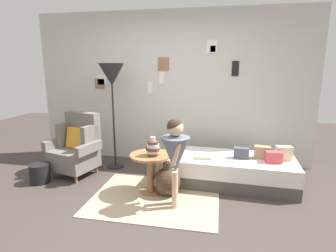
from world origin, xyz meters
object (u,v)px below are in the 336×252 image
Objects in this scene: vase_striped at (153,148)px; magazine_basket at (40,173)px; person_child at (175,152)px; side_table at (150,165)px; demijohn_near at (167,181)px; daybed at (226,170)px; armchair at (77,147)px; book_on_daybed at (203,157)px; floor_lamp at (112,78)px.

vase_striped reaches higher than magazine_basket.
side_table is at bearing 141.71° from person_child.
daybed is at bearing 34.29° from demijohn_near.
armchair is at bearing 161.32° from vase_striped.
demijohn_near reaches higher than magazine_basket.
person_child reaches higher than vase_striped.
vase_striped reaches higher than demijohn_near.
side_table is 2.48× the size of book_on_daybed.
daybed is (2.31, 0.10, -0.24)m from armchair.
book_on_daybed is at bearing 9.36° from magazine_basket.
person_child is 3.89× the size of magazine_basket.
magazine_basket is at bearing 179.51° from demijohn_near.
book_on_daybed reaches higher than magazine_basket.
floor_lamp is 6.16× the size of magazine_basket.
book_on_daybed is 0.64m from demijohn_near.
demijohn_near is at bearing -15.87° from armchair.
floor_lamp reaches higher than vase_striped.
vase_striped is at bearing -44.11° from floor_lamp.
daybed is at bearing 20.66° from book_on_daybed.
armchair is 0.89× the size of person_child.
book_on_daybed is (1.97, -0.03, -0.02)m from armchair.
person_child is (-0.62, -0.82, 0.49)m from daybed.
side_table is 2.17× the size of vase_striped.
vase_striped is 0.90× the size of magazine_basket.
vase_striped is 1.80m from magazine_basket.
vase_striped reaches higher than book_on_daybed.
side_table is 0.27m from vase_striped.
daybed is at bearing -9.31° from floor_lamp.
book_on_daybed is (0.67, 0.39, 0.03)m from side_table.
armchair is 4.41× the size of book_on_daybed.
side_table is 0.58m from person_child.
demijohn_near is at bearing -145.71° from daybed.
magazine_basket is at bearing 178.74° from vase_striped.
vase_striped is at bearing -18.68° from armchair.
side_table is at bearing -17.78° from armchair.
floor_lamp reaches higher than side_table.
floor_lamp is at bearing 164.08° from book_on_daybed.
floor_lamp is 1.58× the size of person_child.
side_table reaches higher than demijohn_near.
magazine_basket is at bearing -169.16° from daybed.
demijohn_near reaches higher than daybed.
vase_striped is at bearing -145.57° from book_on_daybed.
book_on_daybed is at bearing -159.34° from daybed.
daybed is 1.14m from person_child.
magazine_basket is at bearing -136.13° from floor_lamp.
magazine_basket is (-2.07, 0.30, -0.55)m from person_child.
floor_lamp reaches higher than book_on_daybed.
vase_striped is 1.49m from floor_lamp.
side_table is at bearing 175.65° from demijohn_near.
armchair is 1.78× the size of side_table.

